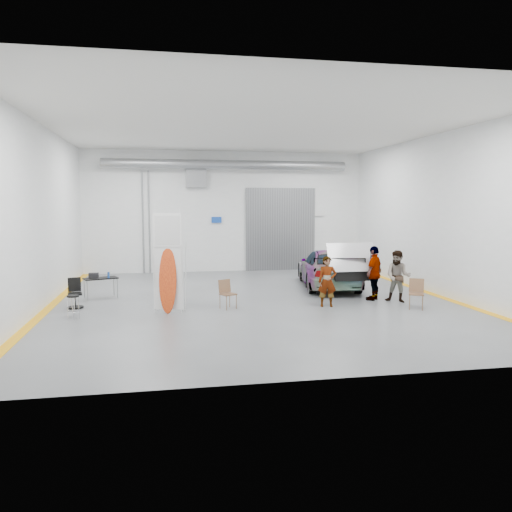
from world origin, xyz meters
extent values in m
plane|color=#5B5E62|center=(0.00, 0.00, 0.00)|extent=(16.00, 16.00, 0.00)
cube|color=silver|center=(-7.00, 0.00, 3.00)|extent=(0.02, 16.00, 6.00)
cube|color=silver|center=(7.00, 0.00, 3.00)|extent=(0.02, 16.00, 6.00)
cube|color=silver|center=(0.00, 8.00, 3.00)|extent=(14.00, 0.02, 6.00)
cube|color=silver|center=(0.00, -8.00, 3.00)|extent=(14.00, 0.02, 6.00)
cube|color=silver|center=(0.00, 0.00, 6.00)|extent=(14.00, 16.00, 0.02)
cube|color=slate|center=(2.80, 7.92, 2.10)|extent=(3.60, 0.12, 4.20)
cube|color=gray|center=(-1.50, 7.92, 4.80)|extent=(1.00, 0.50, 1.20)
cylinder|color=gray|center=(0.00, 7.40, 5.30)|extent=(11.90, 0.44, 0.44)
cube|color=#1646B3|center=(-0.50, 7.92, 2.60)|extent=(0.50, 0.04, 0.30)
cube|color=white|center=(4.80, 7.92, 2.90)|extent=(0.70, 0.04, 0.25)
cylinder|color=gray|center=(-3.80, 7.92, 2.50)|extent=(0.08, 0.08, 5.00)
cylinder|color=gray|center=(-4.10, 7.92, 2.50)|extent=(0.08, 0.08, 5.00)
cube|color=#F9A90D|center=(-6.85, 0.00, 0.01)|extent=(0.30, 16.00, 0.01)
cube|color=#F9A90D|center=(6.85, 0.00, 0.01)|extent=(0.30, 16.00, 0.01)
imported|color=silver|center=(3.51, 2.37, 0.77)|extent=(3.05, 5.62, 1.54)
imported|color=#9A6654|center=(2.20, -1.39, 0.84)|extent=(0.67, 0.51, 1.68)
imported|color=teal|center=(4.84, -1.12, 0.90)|extent=(1.11, 1.07, 1.81)
imported|color=olive|center=(4.19, -0.60, 0.97)|extent=(1.12, 1.12, 1.93)
cube|color=white|center=(-2.93, -1.41, 1.10)|extent=(0.92, 0.26, 1.99)
ellipsoid|color=#FC5D15|center=(-2.93, -1.50, 1.05)|extent=(0.60, 0.39, 2.10)
cube|color=white|center=(-2.93, -1.43, 2.60)|extent=(0.89, 0.25, 1.05)
cylinder|color=white|center=(-3.32, -1.41, 1.66)|extent=(0.03, 0.03, 3.31)
cylinder|color=white|center=(-2.54, -1.41, 1.66)|extent=(0.03, 0.03, 3.31)
cube|color=brown|center=(-1.08, -1.14, 0.48)|extent=(0.59, 0.58, 0.04)
cube|color=brown|center=(-1.08, -0.94, 0.73)|extent=(0.44, 0.29, 0.43)
cube|color=brown|center=(4.90, -2.31, 0.50)|extent=(0.62, 0.61, 0.04)
cube|color=brown|center=(4.90, -2.10, 0.75)|extent=(0.45, 0.30, 0.44)
cylinder|color=black|center=(-5.77, -1.78, 0.69)|extent=(0.35, 0.35, 0.05)
torus|color=silver|center=(-5.77, -1.78, 0.22)|extent=(0.37, 0.37, 0.02)
cylinder|color=gray|center=(-5.92, 1.32, 0.35)|extent=(0.03, 0.03, 0.70)
cylinder|color=gray|center=(-4.85, 1.32, 0.35)|extent=(0.03, 0.03, 0.70)
cylinder|color=gray|center=(-5.92, 1.81, 0.35)|extent=(0.03, 0.03, 0.70)
cylinder|color=gray|center=(-4.85, 1.81, 0.35)|extent=(0.03, 0.03, 0.70)
cube|color=black|center=(-5.38, 1.56, 0.72)|extent=(1.30, 0.96, 0.04)
cylinder|color=#1A48A0|center=(-5.09, 1.47, 0.85)|extent=(0.08, 0.08, 0.21)
cube|color=black|center=(-5.63, 1.61, 0.83)|extent=(0.34, 0.21, 0.17)
cylinder|color=black|center=(-5.99, -0.17, 0.04)|extent=(0.52, 0.52, 0.04)
cylinder|color=black|center=(-5.99, -0.17, 0.26)|extent=(0.06, 0.06, 0.44)
cube|color=black|center=(-5.99, -0.17, 0.48)|extent=(0.50, 0.50, 0.06)
cube|color=black|center=(-5.99, 0.03, 0.76)|extent=(0.41, 0.14, 0.46)
cube|color=silver|center=(3.51, -0.05, 1.56)|extent=(1.80, 1.09, 0.04)
camera|label=1|loc=(-3.08, -17.00, 3.41)|focal=35.00mm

